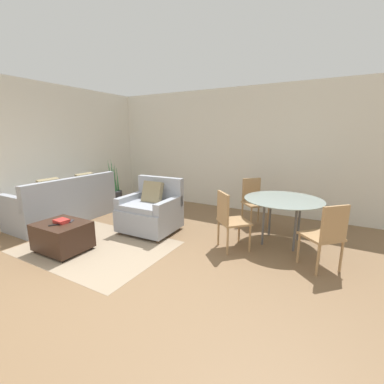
# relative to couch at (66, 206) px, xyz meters

# --- Properties ---
(ground_plane) EXTENTS (20.00, 20.00, 0.00)m
(ground_plane) POSITION_rel_couch_xyz_m (2.30, -1.29, -0.32)
(ground_plane) COLOR brown
(wall_back) EXTENTS (12.00, 0.06, 2.75)m
(wall_back) POSITION_rel_couch_xyz_m (2.30, 2.55, 1.05)
(wall_back) COLOR silver
(wall_back) RESTS_ON ground_plane
(wall_left) EXTENTS (0.06, 12.00, 2.75)m
(wall_left) POSITION_rel_couch_xyz_m (-0.54, 0.21, 1.05)
(wall_left) COLOR silver
(wall_left) RESTS_ON ground_plane
(area_rug) EXTENTS (2.25, 1.65, 0.01)m
(area_rug) POSITION_rel_couch_xyz_m (1.53, -0.59, -0.32)
(area_rug) COLOR gray
(area_rug) RESTS_ON ground_plane
(couch) EXTENTS (0.84, 1.99, 0.93)m
(couch) POSITION_rel_couch_xyz_m (0.00, 0.00, 0.00)
(couch) COLOR #999EA8
(couch) RESTS_ON ground_plane
(armchair) EXTENTS (0.97, 0.87, 0.96)m
(armchair) POSITION_rel_couch_xyz_m (1.86, 0.39, 0.05)
(armchair) COLOR #999EA8
(armchair) RESTS_ON ground_plane
(ottoman) EXTENTS (0.74, 0.59, 0.44)m
(ottoman) POSITION_rel_couch_xyz_m (1.20, -0.92, -0.08)
(ottoman) COLOR #382319
(ottoman) RESTS_ON ground_plane
(book_stack) EXTENTS (0.21, 0.17, 0.05)m
(book_stack) POSITION_rel_couch_xyz_m (1.21, -0.91, 0.15)
(book_stack) COLOR #B72D28
(book_stack) RESTS_ON ottoman
(tv_remote_primary) EXTENTS (0.11, 0.13, 0.01)m
(tv_remote_primary) POSITION_rel_couch_xyz_m (1.28, -0.80, 0.13)
(tv_remote_primary) COLOR #333338
(tv_remote_primary) RESTS_ON ottoman
(tv_remote_secondary) EXTENTS (0.12, 0.16, 0.01)m
(tv_remote_secondary) POSITION_rel_couch_xyz_m (1.21, -1.02, 0.13)
(tv_remote_secondary) COLOR black
(tv_remote_secondary) RESTS_ON ottoman
(potted_plant) EXTENTS (0.37, 0.37, 1.19)m
(potted_plant) POSITION_rel_couch_xyz_m (-0.11, 1.42, -0.05)
(potted_plant) COLOR #333338
(potted_plant) RESTS_ON ground_plane
(dining_table) EXTENTS (1.22, 1.22, 0.73)m
(dining_table) POSITION_rel_couch_xyz_m (4.03, 1.01, 0.34)
(dining_table) COLOR #8C9E99
(dining_table) RESTS_ON ground_plane
(dining_chair_near_left) EXTENTS (0.59, 0.59, 0.90)m
(dining_chair_near_left) POSITION_rel_couch_xyz_m (3.37, 0.35, 0.20)
(dining_chair_near_left) COLOR tan
(dining_chair_near_left) RESTS_ON ground_plane
(dining_chair_near_right) EXTENTS (0.59, 0.59, 0.90)m
(dining_chair_near_right) POSITION_rel_couch_xyz_m (4.68, 0.35, 0.20)
(dining_chair_near_right) COLOR tan
(dining_chair_near_right) RESTS_ON ground_plane
(dining_chair_far_left) EXTENTS (0.59, 0.59, 0.90)m
(dining_chair_far_left) POSITION_rel_couch_xyz_m (3.37, 1.66, 0.20)
(dining_chair_far_left) COLOR tan
(dining_chair_far_left) RESTS_ON ground_plane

